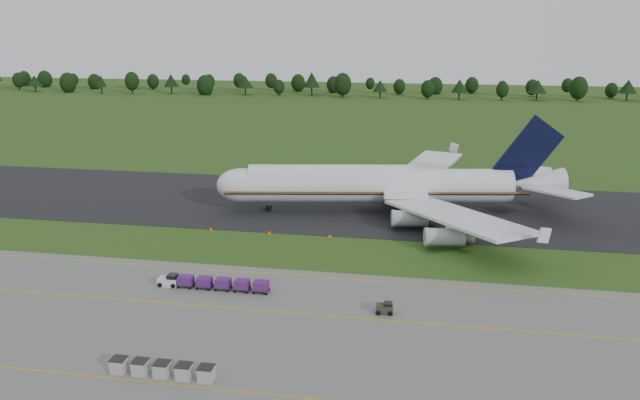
% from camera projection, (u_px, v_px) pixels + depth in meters
% --- Properties ---
extents(ground, '(600.00, 600.00, 0.00)m').
position_uv_depth(ground, '(286.00, 251.00, 100.70)').
color(ground, '#274815').
rests_on(ground, ground).
extents(apron, '(300.00, 52.00, 0.06)m').
position_uv_depth(apron, '(217.00, 357.00, 68.47)').
color(apron, slate).
rests_on(apron, ground).
extents(taxiway, '(300.00, 40.00, 0.08)m').
position_uv_depth(taxiway, '(317.00, 203.00, 127.22)').
color(taxiway, black).
rests_on(taxiway, ground).
extents(apron_markings, '(300.00, 30.20, 0.01)m').
position_uv_depth(apron_markings, '(236.00, 327.00, 75.11)').
color(apron_markings, '#C8990B').
rests_on(apron_markings, apron).
extents(tree_line, '(527.85, 23.74, 11.84)m').
position_uv_depth(tree_line, '(406.00, 85.00, 305.71)').
color(tree_line, black).
rests_on(tree_line, ground).
extents(aircraft, '(67.90, 65.05, 18.99)m').
position_uv_depth(aircraft, '(382.00, 184.00, 120.28)').
color(aircraft, silver).
rests_on(aircraft, ground).
extents(baggage_train, '(15.83, 1.68, 1.62)m').
position_uv_depth(baggage_train, '(212.00, 283.00, 85.82)').
color(baggage_train, silver).
rests_on(baggage_train, apron).
extents(utility_cart, '(2.21, 1.49, 1.17)m').
position_uv_depth(utility_cart, '(384.00, 309.00, 78.62)').
color(utility_cart, '#2A2F21').
rests_on(utility_cart, apron).
extents(uld_row, '(11.18, 1.58, 1.57)m').
position_uv_depth(uld_row, '(162.00, 369.00, 64.53)').
color(uld_row, '#A0A0A0').
rests_on(uld_row, apron).
extents(edge_markers, '(21.77, 0.30, 0.60)m').
position_uv_depth(edge_markers, '(269.00, 234.00, 108.01)').
color(edge_markers, '#FF6808').
rests_on(edge_markers, ground).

